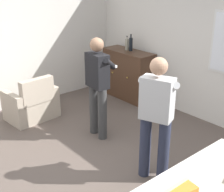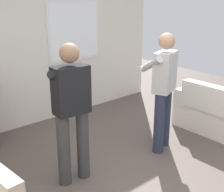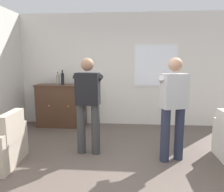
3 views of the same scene
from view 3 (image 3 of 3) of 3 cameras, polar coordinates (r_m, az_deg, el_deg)
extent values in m
plane|color=brown|center=(3.36, 0.86, -19.85)|extent=(10.40, 10.40, 0.00)
cube|color=silver|center=(5.60, 2.68, 6.79)|extent=(5.20, 0.12, 2.80)
cube|color=silver|center=(5.56, 11.26, 7.81)|extent=(1.08, 0.02, 1.05)
cube|color=white|center=(5.56, 11.27, 7.81)|extent=(1.00, 0.03, 0.97)
cube|color=#B2A38E|center=(3.74, -24.72, -7.25)|extent=(0.19, 0.65, 0.45)
cube|color=#B2A38E|center=(4.27, -25.51, -9.88)|extent=(0.65, 0.17, 0.60)
cube|color=#472D1E|center=(5.61, -13.00, -2.58)|extent=(1.18, 0.44, 1.02)
cube|color=#472D1E|center=(5.53, -13.19, 2.78)|extent=(1.22, 0.48, 0.03)
sphere|color=#B79338|center=(5.46, -16.12, -2.48)|extent=(0.04, 0.04, 0.04)
sphere|color=#B79338|center=(5.31, -11.34, -2.61)|extent=(0.04, 0.04, 0.04)
cylinder|color=black|center=(5.54, -12.79, 4.40)|extent=(0.08, 0.08, 0.27)
cylinder|color=black|center=(5.53, -12.85, 6.14)|extent=(0.03, 0.03, 0.06)
cylinder|color=#262626|center=(5.53, -12.86, 6.55)|extent=(0.04, 0.04, 0.02)
cylinder|color=gray|center=(5.58, -13.94, 4.15)|extent=(0.08, 0.08, 0.23)
cylinder|color=gray|center=(5.57, -14.00, 5.60)|extent=(0.03, 0.03, 0.05)
cylinder|color=#262626|center=(5.57, -14.01, 5.96)|extent=(0.03, 0.03, 0.02)
cylinder|color=#383838|center=(3.94, -8.02, -8.49)|extent=(0.15, 0.15, 0.88)
cylinder|color=#383838|center=(3.87, -4.30, -8.74)|extent=(0.15, 0.15, 0.88)
cube|color=black|center=(3.75, -6.36, 1.85)|extent=(0.42, 0.25, 0.55)
sphere|color=#8C664C|center=(3.72, -6.48, 8.20)|extent=(0.22, 0.22, 0.22)
cylinder|color=black|center=(3.92, -7.39, 3.76)|extent=(0.35, 0.39, 0.29)
cylinder|color=black|center=(3.86, -4.11, 3.73)|extent=(0.30, 0.42, 0.29)
cube|color=white|center=(4.05, -5.16, 2.77)|extent=(0.15, 0.05, 0.04)
cylinder|color=#282D42|center=(3.68, 13.71, -9.92)|extent=(0.15, 0.15, 0.88)
cylinder|color=#282D42|center=(3.82, 17.14, -9.40)|extent=(0.15, 0.15, 0.88)
cube|color=#B7B7B7|center=(3.59, 15.94, 1.23)|extent=(0.45, 0.35, 0.55)
sphere|color=tan|center=(3.56, 16.23, 7.86)|extent=(0.22, 0.22, 0.22)
cylinder|color=#B7B7B7|center=(3.65, 13.15, 3.21)|extent=(0.20, 0.44, 0.29)
cylinder|color=#B7B7B7|center=(3.77, 16.20, 3.27)|extent=(0.41, 0.32, 0.29)
cube|color=white|center=(3.86, 13.43, 2.23)|extent=(0.15, 0.09, 0.04)
camera|label=1|loc=(3.30, 83.49, 18.44)|focal=50.00mm
camera|label=2|loc=(2.74, -68.72, 15.88)|focal=50.00mm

